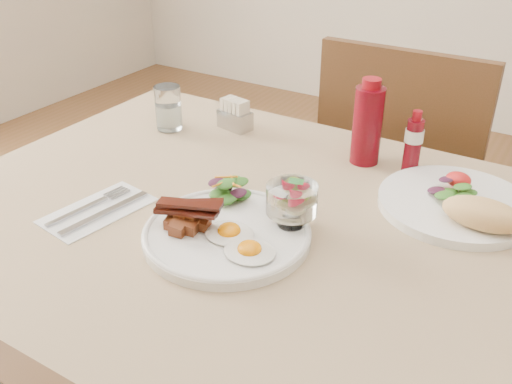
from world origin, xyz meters
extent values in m
cylinder|color=#4F2D18|center=(-0.59, 0.36, 0.35)|extent=(0.06, 0.06, 0.71)
cube|color=#4F2D18|center=(0.00, 0.00, 0.73)|extent=(1.30, 0.85, 0.04)
cube|color=tan|center=(0.00, 0.00, 0.75)|extent=(1.33, 0.88, 0.00)
cylinder|color=#4F2D18|center=(-0.18, 0.57, 0.23)|extent=(0.04, 0.04, 0.45)
cylinder|color=#4F2D18|center=(0.18, 0.57, 0.23)|extent=(0.04, 0.04, 0.45)
cylinder|color=#4F2D18|center=(-0.18, 0.93, 0.23)|extent=(0.04, 0.04, 0.45)
cylinder|color=#4F2D18|center=(0.18, 0.93, 0.23)|extent=(0.04, 0.04, 0.45)
cube|color=#4F2D18|center=(0.00, 0.75, 0.47)|extent=(0.42, 0.42, 0.03)
cube|color=#4F2D18|center=(0.00, 0.55, 0.70)|extent=(0.42, 0.03, 0.46)
cylinder|color=white|center=(-0.07, -0.09, 0.76)|extent=(0.28, 0.28, 0.02)
ellipsoid|color=silver|center=(-0.01, -0.12, 0.77)|extent=(0.10, 0.09, 0.01)
ellipsoid|color=orange|center=(-0.01, -0.12, 0.78)|extent=(0.04, 0.04, 0.02)
ellipsoid|color=silver|center=(-0.06, -0.10, 0.77)|extent=(0.10, 0.09, 0.01)
ellipsoid|color=orange|center=(-0.06, -0.10, 0.78)|extent=(0.04, 0.04, 0.02)
cube|color=brown|center=(-0.14, -0.11, 0.78)|extent=(0.03, 0.03, 0.02)
cube|color=brown|center=(-0.12, -0.12, 0.78)|extent=(0.03, 0.03, 0.02)
cube|color=brown|center=(-0.15, -0.13, 0.78)|extent=(0.02, 0.02, 0.02)
cube|color=brown|center=(-0.11, -0.10, 0.78)|extent=(0.03, 0.03, 0.02)
cube|color=brown|center=(-0.13, -0.14, 0.78)|extent=(0.03, 0.03, 0.02)
cube|color=brown|center=(-0.15, -0.10, 0.78)|extent=(0.02, 0.02, 0.02)
cube|color=brown|center=(-0.13, -0.11, 0.80)|extent=(0.03, 0.03, 0.02)
cube|color=brown|center=(-0.14, -0.12, 0.80)|extent=(0.02, 0.02, 0.02)
cube|color=#45170B|center=(-0.13, -0.11, 0.80)|extent=(0.11, 0.06, 0.01)
cube|color=#45170B|center=(-0.13, -0.12, 0.81)|extent=(0.11, 0.04, 0.01)
cube|color=#45170B|center=(-0.13, -0.11, 0.81)|extent=(0.11, 0.07, 0.01)
cube|color=#45170B|center=(-0.13, -0.12, 0.82)|extent=(0.11, 0.05, 0.01)
ellipsoid|color=#255216|center=(-0.13, 0.00, 0.77)|extent=(0.05, 0.04, 0.01)
ellipsoid|color=#255216|center=(-0.11, 0.01, 0.78)|extent=(0.04, 0.03, 0.01)
ellipsoid|color=#371127|center=(-0.15, 0.01, 0.78)|extent=(0.04, 0.03, 0.01)
ellipsoid|color=#255216|center=(-0.12, -0.02, 0.78)|extent=(0.04, 0.03, 0.01)
ellipsoid|color=#255216|center=(-0.14, -0.02, 0.79)|extent=(0.04, 0.03, 0.01)
ellipsoid|color=#371127|center=(-0.11, 0.00, 0.79)|extent=(0.04, 0.03, 0.01)
ellipsoid|color=#255216|center=(-0.14, 0.02, 0.80)|extent=(0.04, 0.03, 0.01)
ellipsoid|color=#255216|center=(-0.12, 0.02, 0.80)|extent=(0.04, 0.03, 0.01)
ellipsoid|color=#371127|center=(-0.15, -0.01, 0.80)|extent=(0.03, 0.02, 0.01)
ellipsoid|color=#255216|center=(-0.13, -0.01, 0.81)|extent=(0.04, 0.03, 0.01)
cylinder|color=orange|center=(-0.12, 0.00, 0.81)|extent=(0.03, 0.03, 0.01)
cylinder|color=orange|center=(-0.14, 0.01, 0.81)|extent=(0.04, 0.02, 0.01)
cylinder|color=orange|center=(-0.11, -0.01, 0.81)|extent=(0.04, 0.01, 0.01)
cylinder|color=orange|center=(-0.13, -0.01, 0.81)|extent=(0.02, 0.04, 0.01)
cylinder|color=white|center=(0.01, -0.01, 0.77)|extent=(0.05, 0.05, 0.01)
cylinder|color=white|center=(0.01, -0.01, 0.79)|extent=(0.02, 0.02, 0.02)
cylinder|color=white|center=(0.01, -0.01, 0.82)|extent=(0.09, 0.09, 0.05)
cylinder|color=beige|center=(0.00, 0.00, 0.81)|extent=(0.02, 0.02, 0.01)
cylinder|color=beige|center=(0.02, -0.02, 0.81)|extent=(0.02, 0.02, 0.01)
cylinder|color=beige|center=(0.01, 0.00, 0.81)|extent=(0.02, 0.02, 0.01)
cylinder|color=#7DB637|center=(0.00, 0.00, 0.83)|extent=(0.04, 0.04, 0.01)
cone|color=red|center=(0.01, -0.03, 0.83)|extent=(0.02, 0.02, 0.02)
cone|color=red|center=(-0.01, -0.01, 0.84)|extent=(0.02, 0.02, 0.02)
cone|color=red|center=(0.02, 0.00, 0.84)|extent=(0.02, 0.02, 0.02)
ellipsoid|color=#2D7E32|center=(0.01, -0.01, 0.85)|extent=(0.02, 0.01, 0.00)
ellipsoid|color=#2D7E32|center=(0.02, -0.02, 0.85)|extent=(0.02, 0.01, 0.00)
cylinder|color=white|center=(0.22, 0.21, 0.76)|extent=(0.28, 0.28, 0.02)
ellipsoid|color=#255216|center=(0.20, 0.22, 0.77)|extent=(0.05, 0.04, 0.01)
ellipsoid|color=#255216|center=(0.24, 0.23, 0.78)|extent=(0.05, 0.04, 0.01)
ellipsoid|color=#371127|center=(0.19, 0.21, 0.78)|extent=(0.04, 0.04, 0.01)
ellipsoid|color=#255216|center=(0.21, 0.19, 0.78)|extent=(0.05, 0.04, 0.01)
ellipsoid|color=#255216|center=(0.24, 0.20, 0.79)|extent=(0.04, 0.04, 0.01)
ellipsoid|color=#371127|center=(0.19, 0.25, 0.79)|extent=(0.04, 0.03, 0.01)
ellipsoid|color=#255216|center=(0.23, 0.22, 0.79)|extent=(0.04, 0.04, 0.01)
ellipsoid|color=red|center=(0.21, 0.26, 0.78)|extent=(0.05, 0.04, 0.03)
ellipsoid|color=#E3BA6C|center=(0.28, 0.15, 0.80)|extent=(0.15, 0.12, 0.05)
cylinder|color=#56040E|center=(0.01, 0.31, 0.83)|extent=(0.08, 0.08, 0.16)
cylinder|color=maroon|center=(0.01, 0.31, 0.92)|extent=(0.05, 0.05, 0.02)
cylinder|color=#56040E|center=(0.11, 0.31, 0.81)|extent=(0.04, 0.04, 0.11)
cylinder|color=beige|center=(0.11, 0.31, 0.83)|extent=(0.04, 0.04, 0.03)
cylinder|color=maroon|center=(0.11, 0.31, 0.87)|extent=(0.02, 0.02, 0.02)
cube|color=#AAAAAE|center=(-0.32, 0.31, 0.77)|extent=(0.09, 0.06, 0.04)
cube|color=beige|center=(-0.34, 0.32, 0.80)|extent=(0.02, 0.04, 0.05)
cube|color=beige|center=(-0.33, 0.31, 0.80)|extent=(0.02, 0.04, 0.05)
cube|color=beige|center=(-0.32, 0.31, 0.80)|extent=(0.02, 0.04, 0.05)
cube|color=beige|center=(-0.31, 0.31, 0.80)|extent=(0.02, 0.04, 0.05)
cube|color=beige|center=(-0.29, 0.30, 0.80)|extent=(0.02, 0.04, 0.05)
cylinder|color=white|center=(-0.45, 0.23, 0.80)|extent=(0.06, 0.06, 0.10)
cylinder|color=silver|center=(-0.45, 0.23, 0.78)|extent=(0.05, 0.05, 0.06)
cube|color=silver|center=(-0.32, -0.13, 0.75)|extent=(0.14, 0.21, 0.00)
cube|color=#AAAAAE|center=(-0.30, -0.14, 0.76)|extent=(0.04, 0.19, 0.00)
cube|color=#AAAAAE|center=(-0.35, -0.16, 0.76)|extent=(0.03, 0.13, 0.00)
cube|color=#AAAAAE|center=(-0.35, -0.07, 0.76)|extent=(0.01, 0.04, 0.00)
cube|color=#AAAAAE|center=(-0.34, -0.07, 0.76)|extent=(0.01, 0.04, 0.00)
cube|color=#AAAAAE|center=(-0.33, -0.07, 0.76)|extent=(0.01, 0.04, 0.00)
cube|color=#AAAAAE|center=(-0.32, -0.08, 0.76)|extent=(0.01, 0.04, 0.00)
camera|label=1|loc=(0.38, -0.73, 1.29)|focal=40.00mm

